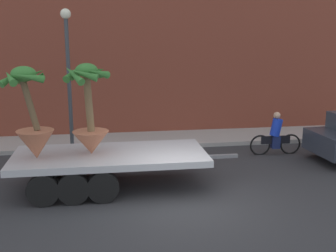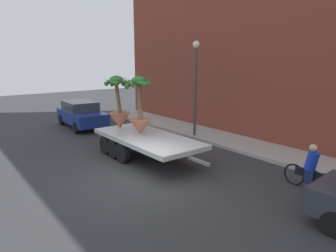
# 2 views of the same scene
# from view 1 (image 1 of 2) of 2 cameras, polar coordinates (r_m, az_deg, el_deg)

# --- Properties ---
(ground_plane) EXTENTS (60.00, 60.00, 0.00)m
(ground_plane) POSITION_cam_1_polar(r_m,az_deg,el_deg) (10.75, 2.24, -10.35)
(ground_plane) COLOR #2D2D30
(sidewalk) EXTENTS (24.00, 2.20, 0.15)m
(sidewalk) POSITION_cam_1_polar(r_m,az_deg,el_deg) (16.45, -1.74, -1.85)
(sidewalk) COLOR #A39E99
(sidewalk) RESTS_ON ground
(building_facade) EXTENTS (24.00, 1.20, 8.88)m
(building_facade) POSITION_cam_1_polar(r_m,az_deg,el_deg) (17.62, -2.52, 13.45)
(building_facade) COLOR brown
(building_facade) RESTS_ON ground
(flatbed_trailer) EXTENTS (6.22, 2.35, 0.98)m
(flatbed_trailer) POSITION_cam_1_polar(r_m,az_deg,el_deg) (11.62, -9.08, -4.76)
(flatbed_trailer) COLOR #B7BABF
(flatbed_trailer) RESTS_ON ground
(potted_palm_rear) EXTENTS (1.33, 1.27, 2.40)m
(potted_palm_rear) POSITION_cam_1_polar(r_m,az_deg,el_deg) (11.29, -17.95, 0.43)
(potted_palm_rear) COLOR #B26647
(potted_palm_rear) RESTS_ON flatbed_trailer
(potted_palm_middle) EXTENTS (1.25, 1.19, 2.44)m
(potted_palm_middle) POSITION_cam_1_polar(r_m,az_deg,el_deg) (11.31, -10.65, 1.21)
(potted_palm_middle) COLOR #B26647
(potted_palm_middle) RESTS_ON flatbed_trailer
(cyclist) EXTENTS (1.84, 0.35, 1.54)m
(cyclist) POSITION_cam_1_polar(r_m,az_deg,el_deg) (15.08, 14.45, -1.28)
(cyclist) COLOR black
(cyclist) RESTS_ON ground
(street_lamp) EXTENTS (0.36, 0.36, 4.83)m
(street_lamp) POSITION_cam_1_polar(r_m,az_deg,el_deg) (15.10, -13.45, 8.65)
(street_lamp) COLOR #383D42
(street_lamp) RESTS_ON sidewalk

